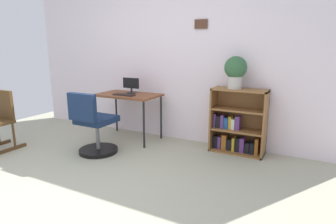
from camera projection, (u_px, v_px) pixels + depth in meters
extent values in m
plane|color=#A3A38C|center=(65.00, 195.00, 2.71)|extent=(6.24, 6.24, 0.00)
cube|color=silver|center=(168.00, 60.00, 4.30)|extent=(5.20, 0.10, 2.41)
cube|color=#4F2F21|center=(201.00, 24.00, 3.88)|extent=(0.19, 0.02, 0.13)
cube|color=brown|center=(128.00, 95.00, 4.25)|extent=(0.95, 0.57, 0.03)
cylinder|color=black|center=(96.00, 118.00, 4.31)|extent=(0.03, 0.03, 0.68)
cylinder|color=black|center=(144.00, 125.00, 3.92)|extent=(0.03, 0.03, 0.68)
cylinder|color=black|center=(116.00, 112.00, 4.74)|extent=(0.03, 0.03, 0.68)
cylinder|color=black|center=(161.00, 117.00, 4.34)|extent=(0.03, 0.03, 0.68)
cylinder|color=#262628|center=(132.00, 93.00, 4.34)|extent=(0.15, 0.15, 0.01)
cylinder|color=#262628|center=(132.00, 90.00, 4.34)|extent=(0.03, 0.03, 0.06)
cube|color=black|center=(131.00, 83.00, 4.30)|extent=(0.28, 0.02, 0.16)
cube|color=black|center=(124.00, 95.00, 4.13)|extent=(0.33, 0.12, 0.02)
cylinder|color=black|center=(99.00, 150.00, 3.83)|extent=(0.52, 0.52, 0.05)
cylinder|color=slate|center=(98.00, 136.00, 3.78)|extent=(0.05, 0.05, 0.37)
cube|color=#162848|center=(97.00, 120.00, 3.73)|extent=(0.44, 0.44, 0.08)
cube|color=#162848|center=(82.00, 107.00, 3.47)|extent=(0.42, 0.07, 0.35)
cube|color=#4D3319|center=(4.00, 151.00, 3.80)|extent=(0.04, 0.64, 0.04)
cylinder|color=#4D3319|center=(14.00, 135.00, 3.90)|extent=(0.03, 0.03, 0.34)
cube|color=#4D3319|center=(3.00, 104.00, 3.90)|extent=(0.40, 0.04, 0.40)
cube|color=brown|center=(213.00, 118.00, 3.90)|extent=(0.02, 0.30, 0.87)
cube|color=brown|center=(265.00, 124.00, 3.58)|extent=(0.02, 0.30, 0.87)
cube|color=brown|center=(240.00, 90.00, 3.64)|extent=(0.72, 0.30, 0.02)
cube|color=brown|center=(236.00, 151.00, 3.83)|extent=(0.72, 0.30, 0.02)
cube|color=brown|center=(241.00, 119.00, 3.86)|extent=(0.72, 0.02, 0.87)
cube|color=brown|center=(238.00, 130.00, 3.77)|extent=(0.67, 0.28, 0.02)
cube|color=brown|center=(239.00, 110.00, 3.70)|extent=(0.67, 0.28, 0.02)
cube|color=black|center=(216.00, 141.00, 3.94)|extent=(0.06, 0.10, 0.17)
cube|color=#593372|center=(220.00, 142.00, 3.91)|extent=(0.05, 0.10, 0.17)
cube|color=#99591E|center=(225.00, 142.00, 3.88)|extent=(0.06, 0.11, 0.20)
cube|color=black|center=(230.00, 144.00, 3.85)|extent=(0.06, 0.12, 0.15)
cube|color=#B79323|center=(234.00, 144.00, 3.82)|extent=(0.04, 0.12, 0.18)
cube|color=black|center=(238.00, 144.00, 3.79)|extent=(0.05, 0.11, 0.19)
cube|color=#593372|center=(242.00, 145.00, 3.77)|extent=(0.06, 0.12, 0.19)
cube|color=black|center=(247.00, 147.00, 3.74)|extent=(0.06, 0.11, 0.14)
cube|color=black|center=(252.00, 148.00, 3.71)|extent=(0.05, 0.12, 0.15)
cube|color=#99591E|center=(257.00, 146.00, 3.68)|extent=(0.04, 0.10, 0.21)
cube|color=#593372|center=(216.00, 120.00, 3.87)|extent=(0.03, 0.11, 0.18)
cube|color=black|center=(219.00, 121.00, 3.85)|extent=(0.05, 0.13, 0.16)
cube|color=#593372|center=(223.00, 121.00, 3.83)|extent=(0.04, 0.13, 0.18)
cube|color=#1E478C|center=(227.00, 123.00, 3.81)|extent=(0.06, 0.12, 0.15)
cube|color=#B79323|center=(230.00, 122.00, 3.78)|extent=(0.04, 0.10, 0.17)
cube|color=beige|center=(234.00, 124.00, 3.76)|extent=(0.05, 0.12, 0.14)
cube|color=#593372|center=(238.00, 123.00, 3.73)|extent=(0.06, 0.12, 0.19)
cylinder|color=#B7B2A8|center=(235.00, 83.00, 3.64)|extent=(0.18, 0.18, 0.16)
sphere|color=#305C37|center=(236.00, 67.00, 3.59)|extent=(0.29, 0.29, 0.29)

